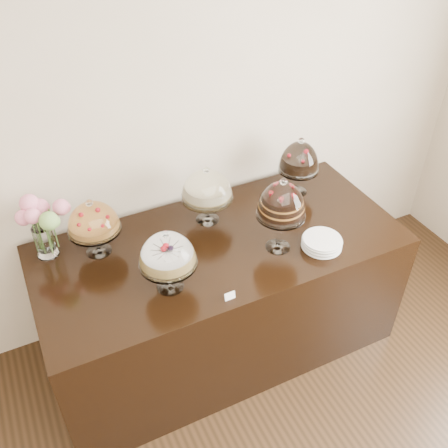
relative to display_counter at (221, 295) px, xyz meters
name	(u,v)px	position (x,y,z in m)	size (l,w,h in m)	color
wall_back	(137,122)	(-0.27, 0.55, 1.05)	(5.00, 0.04, 3.00)	beige
display_counter	(221,295)	(0.00, 0.00, 0.00)	(2.20, 1.00, 0.90)	black
cake_stand_sugar_sponge	(167,253)	(-0.40, -0.21, 0.69)	(0.31, 0.31, 0.39)	white
cake_stand_choco_layer	(282,203)	(0.29, -0.18, 0.77)	(0.28, 0.28, 0.48)	white
cake_stand_cheesecake	(207,187)	(0.03, 0.24, 0.70)	(0.32, 0.32, 0.39)	white
cake_stand_dark_choco	(299,159)	(0.70, 0.26, 0.70)	(0.27, 0.27, 0.41)	white
cake_stand_fruit_tart	(93,220)	(-0.67, 0.24, 0.68)	(0.30, 0.30, 0.37)	white
flower_vase	(41,221)	(-0.93, 0.34, 0.70)	(0.29, 0.27, 0.39)	white
plate_stack	(322,243)	(0.52, -0.29, 0.48)	(0.23, 0.23, 0.06)	silver
price_card_left	(230,296)	(-0.15, -0.43, 0.47)	(0.06, 0.01, 0.04)	white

